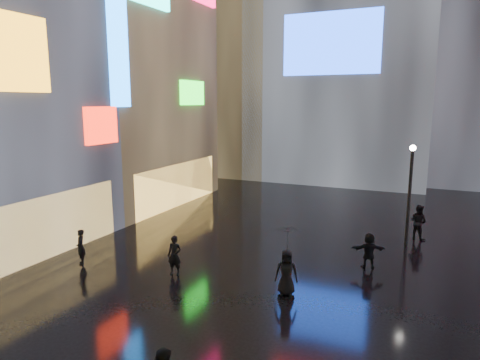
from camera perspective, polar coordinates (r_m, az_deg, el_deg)
The scene contains 10 objects.
ground at distance 21.27m, azimuth 8.98°, elevation -9.76°, with size 140.00×140.00×0.00m, color black.
building_left_far at distance 33.15m, azimuth -16.17°, elevation 16.40°, with size 10.28×12.00×22.00m.
tower_flank_left at distance 45.88m, azimuth -0.66°, elevation 17.53°, with size 10.00×10.00×26.00m, color black.
lamp_far at distance 22.93m, azimuth 21.70°, elevation -1.26°, with size 0.30×0.30×5.20m.
pedestrian_4 at distance 16.71m, azimuth 6.21°, elevation -12.17°, with size 0.87×0.56×1.77m, color black.
pedestrian_5 at distance 19.98m, azimuth 16.81°, elevation -9.00°, with size 1.48×0.47×1.59m, color black.
pedestrian_6 at distance 18.65m, azimuth -8.70°, elevation -9.90°, with size 0.62×0.41×1.69m, color black.
pedestrian_7 at distance 24.92m, azimuth 22.68°, elevation -5.17°, with size 0.91×0.71×1.88m, color black.
umbrella_2 at distance 16.24m, azimuth 6.30°, elevation -7.78°, with size 1.00×1.02×0.92m, color black.
pedestrian_8 at distance 20.88m, azimuth -20.47°, elevation -8.36°, with size 0.59×0.39×1.61m, color black.
Camera 1 is at (5.08, 0.67, 7.27)m, focal length 32.00 mm.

